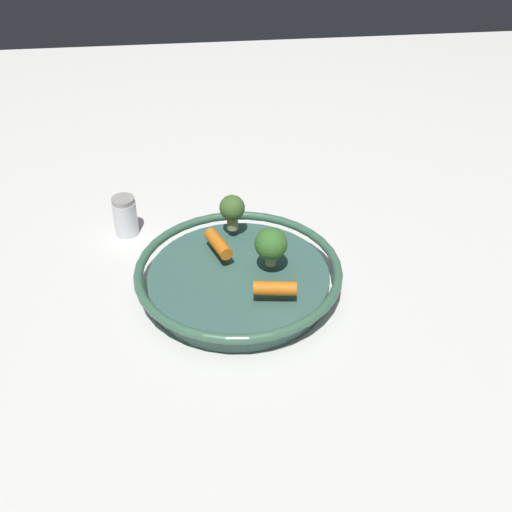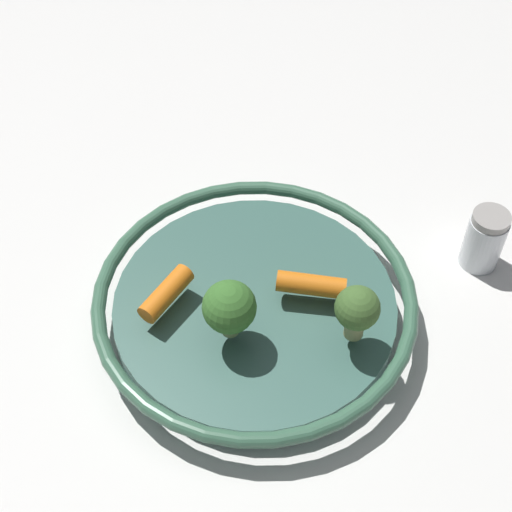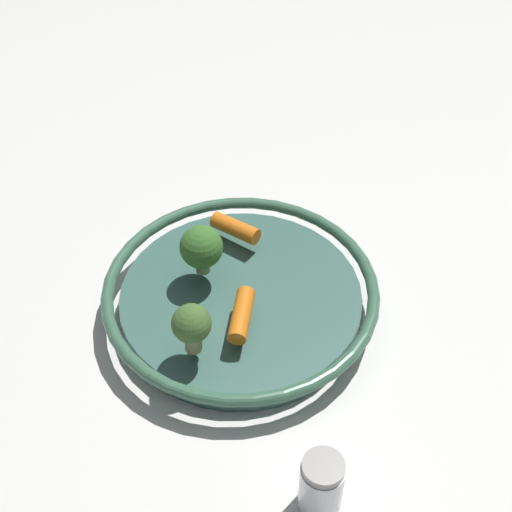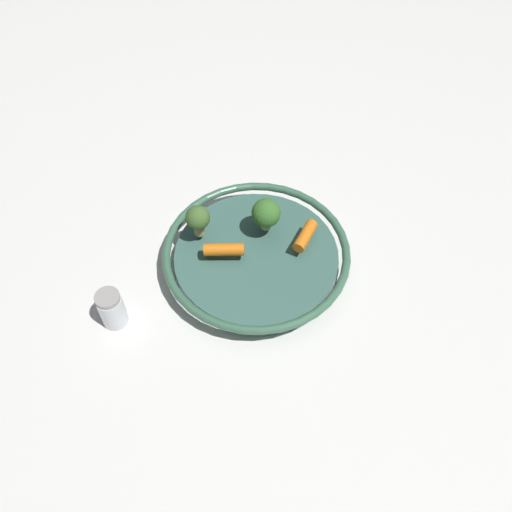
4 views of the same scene
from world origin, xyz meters
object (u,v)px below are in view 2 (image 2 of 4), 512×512
object	(u,v)px
serving_bowl	(255,307)
baby_carrot_left	(311,285)
baby_carrot_near_rim	(166,293)
salt_shaker	(484,239)
broccoli_floret_mid	(355,313)
broccoli_floret_edge	(227,307)

from	to	relation	value
serving_bowl	baby_carrot_left	size ratio (longest dim) A/B	4.79
baby_carrot_near_rim	salt_shaker	distance (m)	0.32
serving_bowl	baby_carrot_near_rim	distance (m)	0.09
baby_carrot_left	broccoli_floret_mid	world-z (taller)	broccoli_floret_mid
serving_bowl	baby_carrot_near_rim	bearing A→B (deg)	-147.26
baby_carrot_near_rim	baby_carrot_left	distance (m)	0.13
baby_carrot_near_rim	serving_bowl	bearing A→B (deg)	32.74
serving_bowl	broccoli_floret_mid	world-z (taller)	broccoli_floret_mid
serving_bowl	salt_shaker	xyz separation A→B (m)	(0.17, 0.17, 0.01)
baby_carrot_near_rim	broccoli_floret_edge	xyz separation A→B (m)	(0.06, -0.00, 0.02)
baby_carrot_left	broccoli_floret_edge	size ratio (longest dim) A/B	1.07
broccoli_floret_edge	salt_shaker	xyz separation A→B (m)	(0.17, 0.22, -0.04)
broccoli_floret_edge	salt_shaker	size ratio (longest dim) A/B	0.87
baby_carrot_left	salt_shaker	bearing A→B (deg)	49.62
baby_carrot_near_rim	baby_carrot_left	world-z (taller)	same
serving_bowl	baby_carrot_left	distance (m)	0.06
broccoli_floret_edge	serving_bowl	bearing A→B (deg)	87.28
baby_carrot_left	salt_shaker	xyz separation A→B (m)	(0.12, 0.14, -0.02)
broccoli_floret_mid	broccoli_floret_edge	size ratio (longest dim) A/B	0.98
serving_bowl	broccoli_floret_edge	distance (m)	0.07
serving_bowl	broccoli_floret_edge	size ratio (longest dim) A/B	5.10
baby_carrot_left	broccoli_floret_mid	bearing A→B (deg)	-28.90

